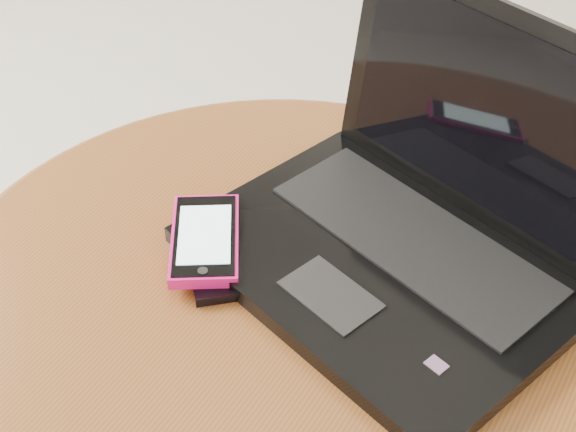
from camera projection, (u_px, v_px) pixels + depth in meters
The scene contains 4 objects.
table at pixel (278, 374), 0.86m from camera, with size 0.67×0.67×0.53m.
laptop at pixel (410, 224), 0.80m from camera, with size 0.40×0.36×0.23m.
phone_black at pixel (219, 256), 0.82m from camera, with size 0.12×0.12×0.01m.
phone_pink at pixel (205, 239), 0.82m from camera, with size 0.12×0.13×0.01m.
Camera 1 is at (0.24, -0.56, 1.10)m, focal length 53.77 mm.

